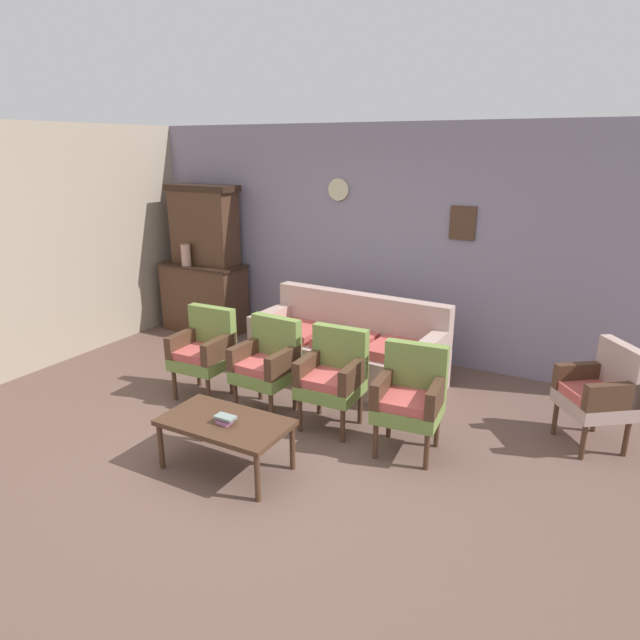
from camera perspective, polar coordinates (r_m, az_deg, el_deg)
ground_plane at (r=4.89m, az=-5.89°, el=-12.75°), size 7.68×7.68×0.00m
wall_back_with_decor at (r=6.65m, az=6.71°, el=7.78°), size 6.40×0.09×2.70m
wall_left_side at (r=6.74m, az=-29.74°, el=5.71°), size 0.06×5.20×2.70m
side_cabinet at (r=7.79m, az=-11.69°, el=2.28°), size 1.16×0.55×0.93m
cabinet_upper_hutch at (r=7.66m, az=-11.76°, el=9.54°), size 0.99×0.38×1.03m
vase_on_cabinet at (r=7.60m, az=-13.51°, el=6.47°), size 0.13×0.13×0.28m
floral_couch at (r=6.07m, az=2.93°, el=-3.13°), size 2.10×0.89×0.90m
armchair_near_couch_end at (r=5.73m, az=-11.72°, el=-2.90°), size 0.54×0.51×0.90m
armchair_by_doorway at (r=5.32m, az=-5.39°, el=-4.21°), size 0.55×0.52×0.90m
armchair_row_middle at (r=5.00m, az=1.33°, el=-5.56°), size 0.53×0.51×0.90m
armchair_near_cabinet at (r=4.66m, az=9.19°, el=-7.57°), size 0.56×0.54×0.90m
wingback_chair_by_fireplace at (r=5.24m, az=26.71°, el=-6.46°), size 0.70×0.71×0.90m
coffee_table at (r=4.47m, az=-9.64°, el=-10.55°), size 1.00×0.56×0.42m
book_stack_on_table at (r=4.39m, az=-9.62°, el=-9.93°), size 0.16×0.11×0.07m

